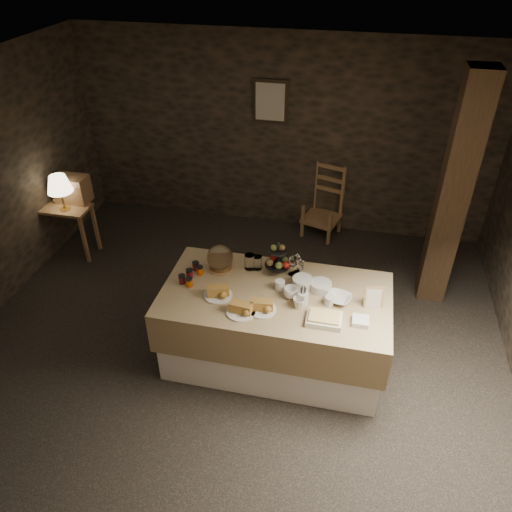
% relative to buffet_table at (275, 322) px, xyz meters
% --- Properties ---
extents(ground_plane, '(5.50, 5.00, 0.01)m').
position_rel_buffet_table_xyz_m(ground_plane, '(-0.44, 0.17, -0.48)').
color(ground_plane, black).
rests_on(ground_plane, ground).
extents(room_shell, '(5.52, 5.02, 2.60)m').
position_rel_buffet_table_xyz_m(room_shell, '(-0.44, 0.17, 1.08)').
color(room_shell, black).
rests_on(room_shell, ground).
extents(buffet_table, '(2.11, 1.12, 0.83)m').
position_rel_buffet_table_xyz_m(buffet_table, '(0.00, 0.00, 0.00)').
color(buffet_table, white).
rests_on(buffet_table, ground_plane).
extents(console_table, '(0.64, 0.36, 0.68)m').
position_rel_buffet_table_xyz_m(console_table, '(-2.94, 1.29, 0.07)').
color(console_table, '#946E47').
rests_on(console_table, ground_plane).
extents(table_lamp, '(0.30, 0.30, 0.46)m').
position_rel_buffet_table_xyz_m(table_lamp, '(-2.89, 1.24, 0.55)').
color(table_lamp, gold).
rests_on(table_lamp, console_table).
extents(wine_rack, '(0.42, 0.26, 0.34)m').
position_rel_buffet_table_xyz_m(wine_rack, '(-2.89, 1.47, 0.37)').
color(wine_rack, '#946E47').
rests_on(wine_rack, console_table).
extents(chair, '(0.57, 0.56, 0.77)m').
position_rel_buffet_table_xyz_m(chair, '(0.19, 2.52, -0.04)').
color(chair, '#946E47').
rests_on(chair, ground_plane).
extents(timber_column, '(0.30, 0.30, 2.60)m').
position_rel_buffet_table_xyz_m(timber_column, '(1.60, 1.42, 0.82)').
color(timber_column, black).
rests_on(timber_column, ground_plane).
extents(framed_picture, '(0.45, 0.04, 0.55)m').
position_rel_buffet_table_xyz_m(framed_picture, '(-0.59, 2.64, 1.27)').
color(framed_picture, black).
rests_on(framed_picture, room_shell).
extents(plate_stack_a, '(0.19, 0.19, 0.10)m').
position_rel_buffet_table_xyz_m(plate_stack_a, '(0.22, 0.15, 0.40)').
color(plate_stack_a, silver).
rests_on(plate_stack_a, buffet_table).
extents(plate_stack_b, '(0.20, 0.20, 0.08)m').
position_rel_buffet_table_xyz_m(plate_stack_b, '(0.40, 0.14, 0.40)').
color(plate_stack_b, silver).
rests_on(plate_stack_b, buffet_table).
extents(cutlery_holder, '(0.10, 0.10, 0.12)m').
position_rel_buffet_table_xyz_m(cutlery_holder, '(0.26, -0.08, 0.41)').
color(cutlery_holder, silver).
rests_on(cutlery_holder, buffet_table).
extents(cup_a, '(0.15, 0.15, 0.10)m').
position_rel_buffet_table_xyz_m(cup_a, '(0.14, -0.02, 0.41)').
color(cup_a, silver).
rests_on(cup_a, buffet_table).
extents(cup_b, '(0.12, 0.12, 0.10)m').
position_rel_buffet_table_xyz_m(cup_b, '(0.23, -0.15, 0.40)').
color(cup_b, silver).
rests_on(cup_b, buffet_table).
extents(mug_c, '(0.09, 0.09, 0.09)m').
position_rel_buffet_table_xyz_m(mug_c, '(0.02, 0.07, 0.40)').
color(mug_c, silver).
rests_on(mug_c, buffet_table).
extents(mug_d, '(0.08, 0.08, 0.09)m').
position_rel_buffet_table_xyz_m(mug_d, '(0.49, -0.05, 0.40)').
color(mug_d, silver).
rests_on(mug_d, buffet_table).
extents(bowl, '(0.27, 0.27, 0.05)m').
position_rel_buffet_table_xyz_m(bowl, '(0.57, 0.02, 0.38)').
color(bowl, silver).
rests_on(bowl, buffet_table).
extents(cake_dome, '(0.26, 0.26, 0.26)m').
position_rel_buffet_table_xyz_m(cake_dome, '(-0.61, 0.27, 0.46)').
color(cake_dome, '#946E47').
rests_on(cake_dome, buffet_table).
extents(fruit_stand, '(0.25, 0.25, 0.36)m').
position_rel_buffet_table_xyz_m(fruit_stand, '(-0.04, 0.32, 0.49)').
color(fruit_stand, black).
rests_on(fruit_stand, buffet_table).
extents(bread_platter_left, '(0.26, 0.26, 0.11)m').
position_rel_buffet_table_xyz_m(bread_platter_left, '(-0.51, -0.15, 0.39)').
color(bread_platter_left, silver).
rests_on(bread_platter_left, buffet_table).
extents(bread_platter_center, '(0.26, 0.26, 0.11)m').
position_rel_buffet_table_xyz_m(bread_platter_center, '(-0.25, -0.33, 0.39)').
color(bread_platter_center, silver).
rests_on(bread_platter_center, buffet_table).
extents(bread_platter_right, '(0.26, 0.26, 0.11)m').
position_rel_buffet_table_xyz_m(bread_platter_right, '(-0.08, -0.25, 0.39)').
color(bread_platter_right, silver).
rests_on(bread_platter_right, buffet_table).
extents(jam_jars, '(0.18, 0.32, 0.07)m').
position_rel_buffet_table_xyz_m(jam_jars, '(-0.83, 0.06, 0.39)').
color(jam_jars, '#581017').
rests_on(jam_jars, buffet_table).
extents(tart_dish, '(0.30, 0.22, 0.07)m').
position_rel_buffet_table_xyz_m(tart_dish, '(0.47, -0.28, 0.39)').
color(tart_dish, silver).
rests_on(tart_dish, buffet_table).
extents(square_dish, '(0.14, 0.14, 0.04)m').
position_rel_buffet_table_xyz_m(square_dish, '(0.78, -0.24, 0.38)').
color(square_dish, silver).
rests_on(square_dish, buffet_table).
extents(menu_frame, '(0.18, 0.10, 0.22)m').
position_rel_buffet_table_xyz_m(menu_frame, '(0.87, 0.01, 0.44)').
color(menu_frame, '#946E47').
rests_on(menu_frame, buffet_table).
extents(storage_jar_a, '(0.10, 0.10, 0.16)m').
position_rel_buffet_table_xyz_m(storage_jar_a, '(-0.32, 0.33, 0.43)').
color(storage_jar_a, white).
rests_on(storage_jar_a, buffet_table).
extents(storage_jar_b, '(0.09, 0.09, 0.14)m').
position_rel_buffet_table_xyz_m(storage_jar_b, '(-0.25, 0.34, 0.42)').
color(storage_jar_b, white).
rests_on(storage_jar_b, buffet_table).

